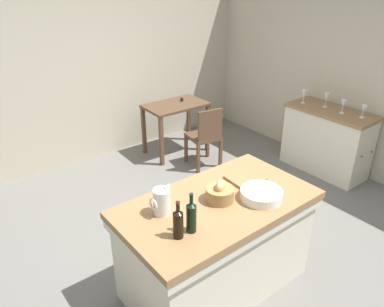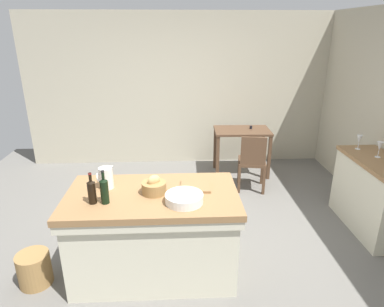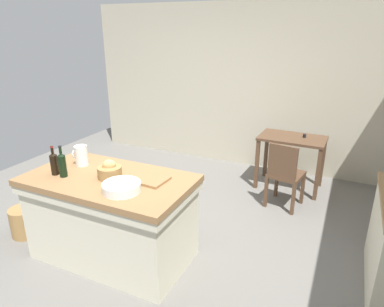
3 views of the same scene
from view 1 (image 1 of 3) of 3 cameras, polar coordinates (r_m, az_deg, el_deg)
The scene contains 17 objects.
ground_plane at distance 3.92m, azimuth 2.70°, elevation -13.49°, with size 6.76×6.76×0.00m, color #66635E.
wall_back at distance 5.39m, azimuth -15.76°, elevation 12.42°, with size 5.32×0.12×2.60m, color #B2AA93.
wall_right at distance 5.26m, azimuth 25.43°, elevation 10.56°, with size 0.12×5.20×2.60m, color #B2AA93.
island_table at distance 3.20m, azimuth 3.80°, elevation -13.38°, with size 1.60×0.89×0.88m.
side_cabinet at distance 5.33m, azimuth 20.08°, elevation 1.89°, with size 0.52×1.16×0.89m.
writing_desk at distance 5.48m, azimuth -2.55°, elevation 6.40°, with size 0.92×0.59×0.82m.
wooden_chair at distance 5.10m, azimuth 2.10°, elevation 2.79°, with size 0.46×0.46×0.88m.
pitcher at distance 2.76m, azimuth -4.72°, elevation -7.40°, with size 0.17×0.13×0.25m.
wash_bowl at distance 3.01m, azimuth 10.65°, elevation -6.26°, with size 0.34×0.34×0.08m, color silver.
bread_basket at distance 2.93m, azimuth 4.32°, elevation -6.13°, with size 0.23×0.23×0.18m.
cutting_board at distance 3.26m, azimuth 8.23°, elevation -3.84°, with size 0.29×0.26×0.02m, color olive.
wine_bottle_dark at distance 2.57m, azimuth -0.10°, elevation -9.68°, with size 0.07×0.07×0.31m.
wine_bottle_amber at distance 2.53m, azimuth -2.15°, elevation -10.69°, with size 0.07×0.07×0.29m.
wine_glass_far_left at distance 5.01m, azimuth 25.01°, elevation 6.22°, with size 0.07×0.07×0.16m.
wine_glass_left at distance 5.07m, azimuth 22.35°, elevation 7.06°, with size 0.07×0.07×0.17m.
wine_glass_middle at distance 5.23m, azimuth 20.08°, elevation 8.13°, with size 0.07×0.07×0.19m.
wine_glass_right at distance 5.30m, azimuth 16.94°, elevation 8.78°, with size 0.07×0.07×0.18m.
Camera 1 is at (-2.00, -2.25, 2.52)m, focal length 34.50 mm.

